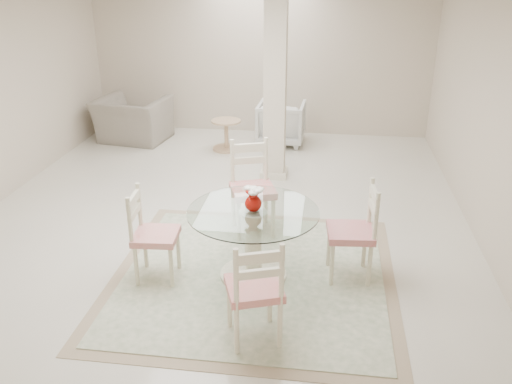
# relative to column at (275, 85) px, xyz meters

# --- Properties ---
(ground) EXTENTS (7.00, 7.00, 0.00)m
(ground) POSITION_rel_column_xyz_m (-0.50, -1.30, -1.35)
(ground) COLOR silver
(ground) RESTS_ON ground
(room_shell) EXTENTS (6.02, 7.02, 2.71)m
(room_shell) POSITION_rel_column_xyz_m (-0.50, -1.30, 0.51)
(room_shell) COLOR beige
(room_shell) RESTS_ON ground
(column) EXTENTS (0.30, 0.30, 2.70)m
(column) POSITION_rel_column_xyz_m (0.00, 0.00, 0.00)
(column) COLOR beige
(column) RESTS_ON ground
(area_rug) EXTENTS (2.83, 2.83, 0.02)m
(area_rug) POSITION_rel_column_xyz_m (0.08, -2.79, -1.34)
(area_rug) COLOR tan
(area_rug) RESTS_ON ground
(dining_table) EXTENTS (1.28, 1.28, 0.74)m
(dining_table) POSITION_rel_column_xyz_m (0.08, -2.79, -0.97)
(dining_table) COLOR #FBF6CF
(dining_table) RESTS_ON ground
(red_vase) EXTENTS (0.19, 0.18, 0.25)m
(red_vase) POSITION_rel_column_xyz_m (0.08, -2.79, -0.48)
(red_vase) COLOR #A50B05
(red_vase) RESTS_ON dining_table
(dining_chair_east) EXTENTS (0.48, 0.48, 1.11)m
(dining_chair_east) POSITION_rel_column_xyz_m (1.09, -2.64, -0.77)
(dining_chair_east) COLOR beige
(dining_chair_east) RESTS_ON ground
(dining_chair_north) EXTENTS (0.61, 0.61, 1.20)m
(dining_chair_north) POSITION_rel_column_xyz_m (-0.08, -1.77, -0.72)
(dining_chair_north) COLOR #EEE6C4
(dining_chair_north) RESTS_ON ground
(dining_chair_west) EXTENTS (0.45, 0.45, 1.05)m
(dining_chair_west) POSITION_rel_column_xyz_m (-0.93, -2.93, -0.80)
(dining_chair_west) COLOR beige
(dining_chair_west) RESTS_ON ground
(dining_chair_south) EXTENTS (0.56, 0.56, 1.09)m
(dining_chair_south) POSITION_rel_column_xyz_m (0.24, -3.79, -0.78)
(dining_chair_south) COLOR #F2E8C7
(dining_chair_south) RESTS_ON ground
(recliner_taupe) EXTENTS (1.30, 1.18, 0.75)m
(recliner_taupe) POSITION_rel_column_xyz_m (-2.62, 1.35, -0.97)
(recliner_taupe) COLOR gray
(recliner_taupe) RESTS_ON ground
(armchair_white) EXTENTS (0.80, 0.83, 0.73)m
(armchair_white) POSITION_rel_column_xyz_m (-0.04, 1.55, -0.99)
(armchair_white) COLOR white
(armchair_white) RESTS_ON ground
(side_table) EXTENTS (0.49, 0.49, 0.51)m
(side_table) POSITION_rel_column_xyz_m (-0.91, 1.08, -1.11)
(side_table) COLOR tan
(side_table) RESTS_ON ground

